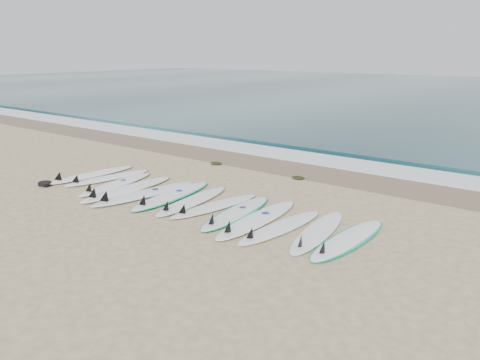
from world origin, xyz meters
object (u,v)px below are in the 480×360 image
Objects in this scene: surfboard_12 at (348,239)px; leash_coil at (45,184)px; surfboard_6 at (191,201)px; surfboard_0 at (90,175)px.

surfboard_12 is 5.38× the size of leash_coil.
surfboard_6 is 4.03m from leash_coil.
surfboard_12 is at bearing -5.02° from surfboard_6.
surfboard_12 is (3.64, 0.10, -0.01)m from surfboard_6.
surfboard_0 reaches higher than surfboard_12.
surfboard_6 is 3.64m from surfboard_12.
surfboard_0 reaches higher than leash_coil.
surfboard_0 is at bearing 81.98° from leash_coil.
surfboard_12 is 7.61m from leash_coil.
surfboard_0 is 1.21m from leash_coil.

